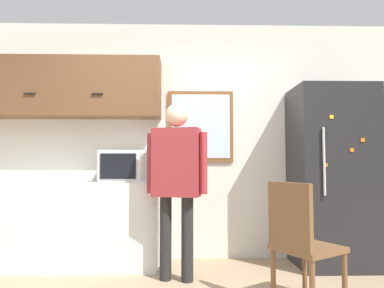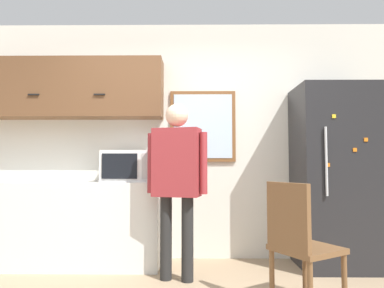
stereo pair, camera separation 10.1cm
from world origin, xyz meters
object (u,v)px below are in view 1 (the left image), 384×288
object	(u,v)px
microwave	(126,166)
chair	(300,239)
refrigerator	(332,176)
person	(177,172)

from	to	relation	value
microwave	chair	size ratio (longest dim) A/B	0.54
microwave	refrigerator	distance (m)	2.19
chair	refrigerator	bearing A→B (deg)	-65.59
microwave	person	bearing A→B (deg)	-37.55
microwave	person	distance (m)	0.68
microwave	person	size ratio (longest dim) A/B	0.31
microwave	chair	distance (m)	1.88
microwave	chair	bearing A→B (deg)	-34.82
person	chair	distance (m)	1.22
person	chair	xyz separation A→B (m)	(0.94, -0.61, -0.48)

